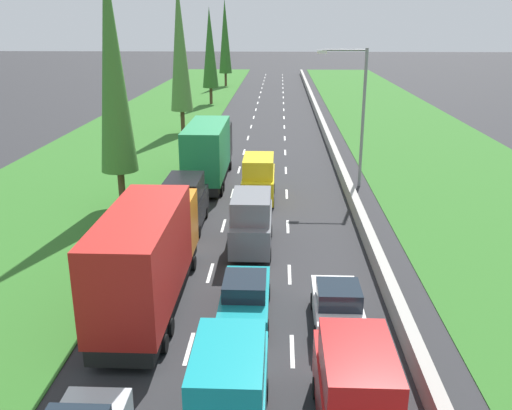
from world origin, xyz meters
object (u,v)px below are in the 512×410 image
grey_van_centre_lane (252,222)px  poplar_tree_fourth (210,48)px  poplar_tree_third (180,47)px  red_box_truck_left_lane (148,255)px  poplar_tree_fifth (225,36)px  green_box_truck_left_lane (209,151)px  yellow_van_centre_lane (259,179)px  teal_van_centre_lane (229,393)px  poplar_tree_second (112,66)px  red_van_right_lane (355,392)px  teal_sedan_centre_lane (245,297)px  street_light_mast (358,108)px  black_van_left_lane (185,203)px  white_hatchback_right_lane (337,306)px

grey_van_centre_lane → poplar_tree_fourth: poplar_tree_fourth is taller
poplar_tree_third → red_box_truck_left_lane: bearing=-82.5°
poplar_tree_fifth → green_box_truck_left_lane: bearing=-85.7°
yellow_van_centre_lane → poplar_tree_third: 24.49m
teal_van_centre_lane → poplar_tree_second: size_ratio=0.34×
red_van_right_lane → poplar_tree_fifth: 85.56m
red_box_truck_left_lane → teal_van_centre_lane: size_ratio=1.92×
poplar_tree_second → poplar_tree_fourth: size_ratio=1.16×
yellow_van_centre_lane → teal_sedan_centre_lane: bearing=-89.9°
teal_van_centre_lane → green_box_truck_left_lane: 25.02m
red_van_right_lane → poplar_tree_second: 23.40m
teal_sedan_centre_lane → street_light_mast: bearing=70.6°
teal_van_centre_lane → poplar_tree_second: (-8.15, 19.40, 6.83)m
red_box_truck_left_lane → teal_van_centre_lane: (3.68, -6.99, -0.78)m
poplar_tree_fourth → grey_van_centre_lane: bearing=-81.0°
green_box_truck_left_lane → street_light_mast: street_light_mast is taller
teal_van_centre_lane → grey_van_centre_lane: size_ratio=1.00×
red_van_right_lane → street_light_mast: bearing=82.9°
teal_sedan_centre_lane → black_van_left_lane: bearing=111.8°
poplar_tree_third → poplar_tree_fourth: size_ratio=1.16×
green_box_truck_left_lane → red_box_truck_left_lane: bearing=-90.4°
grey_van_centre_lane → teal_van_centre_lane: bearing=-89.7°
poplar_tree_fifth → red_box_truck_left_lane: bearing=-86.8°
white_hatchback_right_lane → street_light_mast: bearing=81.0°
black_van_left_lane → yellow_van_centre_lane: (3.74, 4.95, 0.00)m
poplar_tree_third → white_hatchback_right_lane: bearing=-72.3°
green_box_truck_left_lane → red_van_right_lane: bearing=-74.5°
white_hatchback_right_lane → black_van_left_lane: bearing=125.5°
black_van_left_lane → poplar_tree_fifth: bearing=93.6°
red_box_truck_left_lane → red_van_right_lane: bearing=-44.5°
yellow_van_centre_lane → teal_van_centre_lane: bearing=-89.9°
white_hatchback_right_lane → street_light_mast: 19.15m
green_box_truck_left_lane → poplar_tree_fifth: bearing=94.3°
yellow_van_centre_lane → grey_van_centre_lane: bearing=-90.4°
grey_van_centre_lane → poplar_tree_third: poplar_tree_third is taller
white_hatchback_right_lane → yellow_van_centre_lane: 15.33m
red_box_truck_left_lane → poplar_tree_second: poplar_tree_second is taller
white_hatchback_right_lane → poplar_tree_fourth: size_ratio=0.31×
black_van_left_lane → poplar_tree_third: 28.17m
teal_van_centre_lane → poplar_tree_fourth: size_ratio=0.39×
red_box_truck_left_lane → yellow_van_centre_lane: red_box_truck_left_lane is taller
poplar_tree_second → green_box_truck_left_lane: bearing=49.4°
black_van_left_lane → poplar_tree_second: poplar_tree_second is taller
red_box_truck_left_lane → grey_van_centre_lane: (3.61, 6.06, -0.78)m
red_box_truck_left_lane → green_box_truck_left_lane: 17.76m
red_box_truck_left_lane → black_van_left_lane: bearing=90.5°
teal_sedan_centre_lane → white_hatchback_right_lane: 3.41m
grey_van_centre_lane → poplar_tree_fifth: 72.40m
white_hatchback_right_lane → street_light_mast: size_ratio=0.43×
red_van_right_lane → poplar_tree_third: (-11.67, 42.61, 6.88)m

